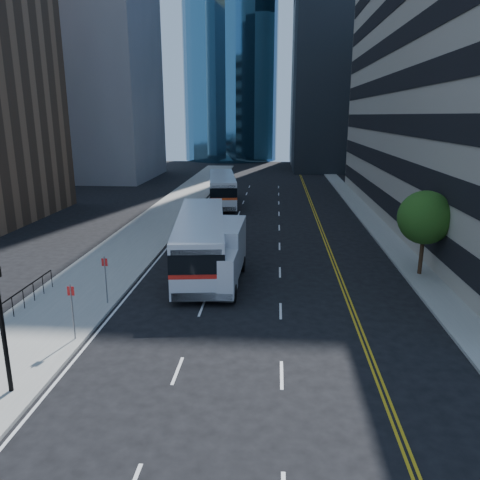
{
  "coord_description": "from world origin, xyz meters",
  "views": [
    {
      "loc": [
        0.14,
        -19.85,
        9.52
      ],
      "look_at": [
        -1.79,
        5.18,
        2.8
      ],
      "focal_mm": 35.0,
      "sensor_mm": 36.0,
      "label": 1
    }
  ],
  "objects_px": {
    "box_truck": "(220,254)",
    "street_tree": "(425,218)",
    "lamp_post": "(2,323)",
    "bus_front": "(201,240)",
    "bus_rear": "(222,188)"
  },
  "relations": [
    {
      "from": "street_tree",
      "to": "bus_rear",
      "type": "bearing_deg",
      "value": 122.6
    },
    {
      "from": "lamp_post",
      "to": "bus_front",
      "type": "xyz_separation_m",
      "value": [
        4.46,
        14.49,
        -0.88
      ]
    },
    {
      "from": "street_tree",
      "to": "box_truck",
      "type": "distance_m",
      "value": 12.34
    },
    {
      "from": "bus_rear",
      "to": "box_truck",
      "type": "distance_m",
      "value": 25.48
    },
    {
      "from": "bus_front",
      "to": "bus_rear",
      "type": "distance_m",
      "value": 22.65
    },
    {
      "from": "lamp_post",
      "to": "bus_rear",
      "type": "height_order",
      "value": "lamp_post"
    },
    {
      "from": "lamp_post",
      "to": "bus_front",
      "type": "distance_m",
      "value": 15.19
    },
    {
      "from": "street_tree",
      "to": "lamp_post",
      "type": "bearing_deg",
      "value": -142.13
    },
    {
      "from": "bus_front",
      "to": "bus_rear",
      "type": "bearing_deg",
      "value": 85.87
    },
    {
      "from": "bus_front",
      "to": "box_truck",
      "type": "bearing_deg",
      "value": -67.58
    },
    {
      "from": "lamp_post",
      "to": "bus_rear",
      "type": "relative_size",
      "value": 0.36
    },
    {
      "from": "street_tree",
      "to": "bus_front",
      "type": "xyz_separation_m",
      "value": [
        -13.54,
        0.49,
        -1.8
      ]
    },
    {
      "from": "box_truck",
      "to": "street_tree",
      "type": "bearing_deg",
      "value": 11.82
    },
    {
      "from": "lamp_post",
      "to": "box_truck",
      "type": "height_order",
      "value": "lamp_post"
    },
    {
      "from": "bus_front",
      "to": "street_tree",
      "type": "bearing_deg",
      "value": -9.35
    }
  ]
}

